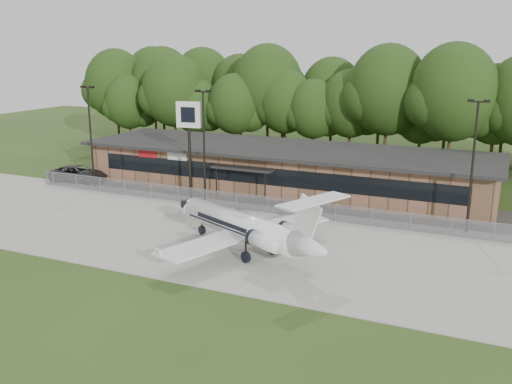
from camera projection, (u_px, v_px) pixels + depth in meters
The scene contains 12 objects.
ground at pixel (147, 270), 36.57m from camera, with size 160.00×160.00×0.00m, color #2C4217.
apron at pixel (208, 234), 43.62m from camera, with size 64.00×18.00×0.08m, color #9E9B93.
parking_lot at pixel (267, 199), 53.77m from camera, with size 50.00×9.00×0.06m, color #383835.
terminal at pixel (285, 167), 57.15m from camera, with size 41.00×11.65×4.30m.
fence at pixel (247, 202), 49.61m from camera, with size 46.00×0.04×1.52m.
treeline at pixel (338, 99), 71.77m from camera, with size 72.00×12.00×15.00m, color #1E3511, non-canonical shape.
light_pole_left at pixel (90, 129), 56.86m from camera, with size 1.55×0.30×10.23m.
light_pole_mid at pixel (204, 137), 51.65m from camera, with size 1.55×0.30×10.23m.
light_pole_right at pixel (473, 157), 42.44m from camera, with size 1.55×0.30×10.23m.
business_jet at pixel (246, 228), 39.01m from camera, with size 15.26×13.60×5.28m.
suv at pixel (79, 174), 60.41m from camera, with size 2.88×6.24×1.73m, color #2F2F32.
pole_sign at pixel (189, 125), 52.37m from camera, with size 2.40×0.56×9.09m.
Camera 1 is at (20.51, -28.24, 13.91)m, focal length 40.00 mm.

